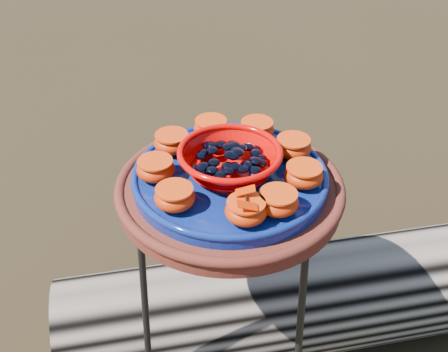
% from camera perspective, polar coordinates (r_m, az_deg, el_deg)
% --- Properties ---
extents(plant_stand, '(0.44, 0.44, 0.70)m').
position_cam_1_polar(plant_stand, '(1.43, 0.49, -13.39)').
color(plant_stand, black).
rests_on(plant_stand, ground).
extents(terracotta_saucer, '(0.47, 0.47, 0.04)m').
position_cam_1_polar(terracotta_saucer, '(1.18, 0.59, -1.55)').
color(terracotta_saucer, '#451912').
rests_on(terracotta_saucer, plant_stand).
extents(cobalt_plate, '(0.40, 0.40, 0.03)m').
position_cam_1_polar(cobalt_plate, '(1.16, 0.60, -0.28)').
color(cobalt_plate, '#000A40').
rests_on(cobalt_plate, terracotta_saucer).
extents(red_bowl, '(0.20, 0.20, 0.06)m').
position_cam_1_polar(red_bowl, '(1.13, 0.61, 1.40)').
color(red_bowl, '#C50401').
rests_on(red_bowl, cobalt_plate).
extents(glass_gems, '(0.16, 0.16, 0.03)m').
position_cam_1_polar(glass_gems, '(1.11, 0.62, 3.15)').
color(glass_gems, black).
rests_on(glass_gems, red_bowl).
extents(orange_half_0, '(0.08, 0.08, 0.04)m').
position_cam_1_polar(orange_half_0, '(1.02, 2.25, -3.58)').
color(orange_half_0, '#A72B00').
rests_on(orange_half_0, cobalt_plate).
extents(orange_half_1, '(0.08, 0.08, 0.04)m').
position_cam_1_polar(orange_half_1, '(1.04, 5.50, -2.66)').
color(orange_half_1, '#A72B00').
rests_on(orange_half_1, cobalt_plate).
extents(orange_half_2, '(0.08, 0.08, 0.04)m').
position_cam_1_polar(orange_half_2, '(1.12, 8.09, 0.06)').
color(orange_half_2, '#A72B00').
rests_on(orange_half_2, cobalt_plate).
extents(orange_half_3, '(0.08, 0.08, 0.04)m').
position_cam_1_polar(orange_half_3, '(1.20, 7.04, 2.90)').
color(orange_half_3, '#A72B00').
rests_on(orange_half_3, cobalt_plate).
extents(orange_half_4, '(0.08, 0.08, 0.04)m').
position_cam_1_polar(orange_half_4, '(1.25, 3.36, 4.69)').
color(orange_half_4, '#A72B00').
rests_on(orange_half_4, cobalt_plate).
extents(orange_half_5, '(0.08, 0.08, 0.04)m').
position_cam_1_polar(orange_half_5, '(1.26, -1.33, 4.86)').
color(orange_half_5, '#A72B00').
rests_on(orange_half_5, cobalt_plate).
extents(orange_half_6, '(0.08, 0.08, 0.04)m').
position_cam_1_polar(orange_half_6, '(1.21, -5.32, 3.39)').
color(orange_half_6, '#A72B00').
rests_on(orange_half_6, cobalt_plate).
extents(orange_half_7, '(0.08, 0.08, 0.04)m').
position_cam_1_polar(orange_half_7, '(1.13, -6.95, 0.68)').
color(orange_half_7, '#A72B00').
rests_on(orange_half_7, cobalt_plate).
extents(orange_half_8, '(0.08, 0.08, 0.04)m').
position_cam_1_polar(orange_half_8, '(1.05, -5.03, -2.20)').
color(orange_half_8, '#A72B00').
rests_on(orange_half_8, cobalt_plate).
extents(butterfly, '(0.09, 0.07, 0.01)m').
position_cam_1_polar(butterfly, '(1.00, 2.29, -2.33)').
color(butterfly, '#BE2300').
rests_on(butterfly, orange_half_0).
extents(driftwood_log, '(1.78, 1.08, 0.33)m').
position_cam_1_polar(driftwood_log, '(1.77, 13.27, -11.34)').
color(driftwood_log, black).
rests_on(driftwood_log, ground).
extents(foliage_left, '(0.26, 0.26, 0.13)m').
position_cam_1_polar(foliage_left, '(1.80, -10.60, -14.54)').
color(foliage_left, '#254D18').
rests_on(foliage_left, ground).
extents(foliage_back, '(0.27, 0.27, 0.14)m').
position_cam_1_polar(foliage_back, '(2.02, -0.78, -6.58)').
color(foliage_back, '#254D18').
rests_on(foliage_back, ground).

